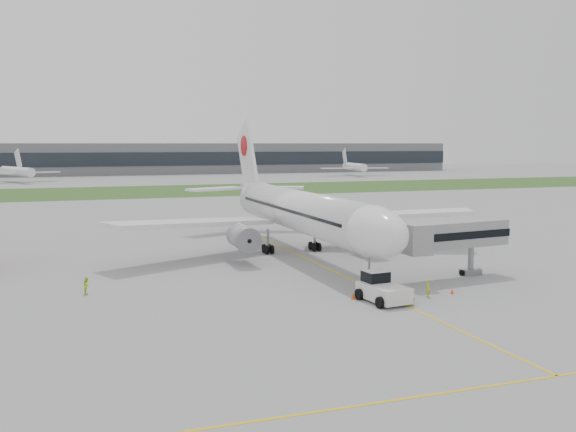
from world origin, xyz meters
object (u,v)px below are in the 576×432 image
object	(u,v)px
pushback_tug	(382,288)
jet_bridge	(450,236)
ground_crew_near	(428,288)
airliner	(297,210)

from	to	relation	value
pushback_tug	jet_bridge	bearing A→B (deg)	23.15
pushback_tug	jet_bridge	xyz separation A→B (m)	(11.00, 6.19, 3.31)
jet_bridge	ground_crew_near	xyz separation A→B (m)	(-6.29, -6.17, -3.66)
airliner	jet_bridge	world-z (taller)	airliner
pushback_tug	ground_crew_near	size ratio (longest dim) A/B	3.19
pushback_tug	ground_crew_near	xyz separation A→B (m)	(4.70, 0.03, -0.35)
pushback_tug	ground_crew_near	bearing A→B (deg)	-5.92
airliner	jet_bridge	distance (m)	21.11
jet_bridge	airliner	bearing A→B (deg)	110.68
jet_bridge	ground_crew_near	size ratio (longest dim) A/B	7.95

